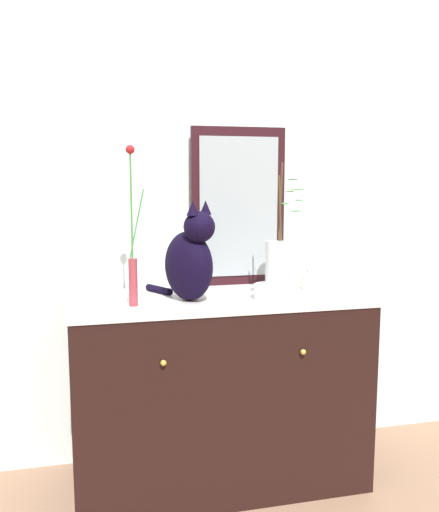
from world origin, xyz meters
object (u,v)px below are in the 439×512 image
(sideboard, at_px, (220,390))
(mirror_leaning, at_px, (238,207))
(cat_sitting, at_px, (190,259))
(vase_glass_clear, at_px, (277,258))
(vase_slim_green, at_px, (133,257))
(bowl_porcelain, at_px, (275,292))
(candle_pillar, at_px, (307,281))

(sideboard, height_order, mirror_leaning, mirror_leaning)
(cat_sitting, distance_m, vase_glass_clear, 0.37)
(vase_slim_green, bearing_deg, mirror_leaning, 32.88)
(vase_slim_green, bearing_deg, sideboard, 14.60)
(mirror_leaning, relative_size, cat_sitting, 1.78)
(vase_slim_green, bearing_deg, bowl_porcelain, -0.49)
(candle_pillar, bearing_deg, vase_glass_clear, -145.57)
(vase_slim_green, distance_m, candle_pillar, 0.84)
(cat_sitting, xyz_separation_m, bowl_porcelain, (0.37, -0.05, -0.15))
(sideboard, relative_size, vase_slim_green, 2.02)
(candle_pillar, bearing_deg, bowl_porcelain, -146.45)
(mirror_leaning, height_order, vase_glass_clear, mirror_leaning)
(mirror_leaning, bearing_deg, bowl_porcelain, -78.73)
(mirror_leaning, height_order, bowl_porcelain, mirror_leaning)
(cat_sitting, height_order, vase_glass_clear, vase_glass_clear)
(sideboard, height_order, cat_sitting, cat_sitting)
(candle_pillar, bearing_deg, vase_slim_green, -170.80)
(mirror_leaning, distance_m, bowl_porcelain, 0.50)
(mirror_leaning, distance_m, vase_glass_clear, 0.42)
(cat_sitting, xyz_separation_m, vase_glass_clear, (0.37, -0.05, 0.00))
(bowl_porcelain, relative_size, vase_glass_clear, 0.36)
(cat_sitting, relative_size, vase_glass_clear, 0.82)
(cat_sitting, height_order, vase_slim_green, vase_slim_green)
(cat_sitting, relative_size, bowl_porcelain, 2.27)
(cat_sitting, height_order, bowl_porcelain, cat_sitting)
(vase_slim_green, relative_size, vase_glass_clear, 1.24)
(bowl_porcelain, bearing_deg, candle_pillar, 33.55)
(cat_sitting, bearing_deg, bowl_porcelain, -7.34)
(sideboard, xyz_separation_m, mirror_leaning, (0.15, 0.25, 0.82))
(bowl_porcelain, bearing_deg, mirror_leaning, 101.27)
(sideboard, relative_size, mirror_leaning, 1.72)
(sideboard, distance_m, cat_sitting, 0.63)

